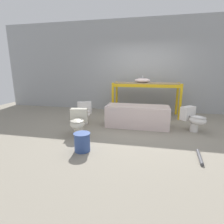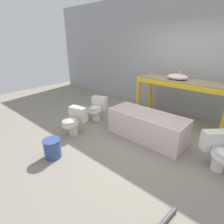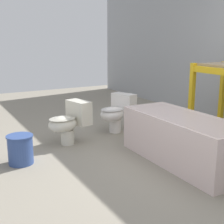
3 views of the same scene
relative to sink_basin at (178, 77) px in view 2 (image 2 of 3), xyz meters
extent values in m
plane|color=gray|center=(-0.04, -1.17, -1.15)|extent=(12.00, 12.00, 0.00)
cube|color=#9EA0A3|center=(-0.04, 0.78, 0.45)|extent=(10.80, 0.08, 3.20)
cube|color=yellow|center=(-0.90, -0.26, -0.61)|extent=(0.07, 0.07, 1.08)
cube|color=yellow|center=(1.15, -0.26, -0.61)|extent=(0.07, 0.07, 1.08)
cube|color=yellow|center=(-0.90, 0.41, -0.61)|extent=(0.07, 0.07, 1.08)
cube|color=yellow|center=(0.13, -0.26, -0.15)|extent=(2.06, 0.06, 0.09)
cube|color=yellow|center=(0.13, 0.41, -0.15)|extent=(2.06, 0.06, 0.09)
cube|color=#998466|center=(0.13, 0.07, -0.09)|extent=(1.99, 0.60, 0.04)
ellipsoid|color=silver|center=(0.00, 0.00, 0.00)|extent=(0.50, 0.35, 0.14)
cylinder|color=silver|center=(0.00, 0.10, 0.11)|extent=(0.02, 0.02, 0.08)
cube|color=silver|center=(-0.05, -1.19, -0.87)|extent=(1.63, 0.66, 0.56)
cube|color=beige|center=(-0.05, -1.19, -0.71)|extent=(1.55, 0.58, 0.24)
cylinder|color=silver|center=(-1.33, -2.14, -1.05)|extent=(0.19, 0.19, 0.21)
ellipsoid|color=silver|center=(-1.31, -2.21, -0.85)|extent=(0.41, 0.47, 0.23)
ellipsoid|color=#B3AF9F|center=(-1.31, -2.21, -0.77)|extent=(0.39, 0.45, 0.03)
cube|color=silver|center=(-1.37, -1.94, -0.73)|extent=(0.42, 0.27, 0.33)
cylinder|color=white|center=(1.34, -1.31, -1.05)|extent=(0.19, 0.19, 0.21)
ellipsoid|color=white|center=(1.39, -1.36, -0.85)|extent=(0.52, 0.52, 0.23)
ellipsoid|color=beige|center=(1.39, -1.36, -0.77)|extent=(0.50, 0.50, 0.03)
cube|color=white|center=(1.20, -1.16, -0.73)|extent=(0.41, 0.41, 0.33)
cylinder|color=white|center=(-1.50, -1.27, -1.05)|extent=(0.19, 0.19, 0.21)
ellipsoid|color=white|center=(-1.48, -1.34, -0.85)|extent=(0.44, 0.49, 0.23)
ellipsoid|color=beige|center=(-1.48, -1.34, -0.77)|extent=(0.42, 0.47, 0.03)
cube|color=white|center=(-1.56, -1.08, -0.73)|extent=(0.43, 0.30, 0.33)
cylinder|color=#334C8C|center=(-0.94, -2.88, -0.98)|extent=(0.29, 0.29, 0.35)
cylinder|color=#334C8C|center=(-0.94, -2.88, -0.82)|extent=(0.31, 0.31, 0.02)
cylinder|color=#4C4C51|center=(1.12, -2.74, -1.13)|extent=(0.11, 0.54, 0.05)
camera|label=1|loc=(0.22, -5.70, 0.31)|focal=28.00mm
camera|label=2|loc=(1.59, -4.14, 0.78)|focal=28.00mm
camera|label=3|loc=(2.59, -3.64, 0.29)|focal=50.00mm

